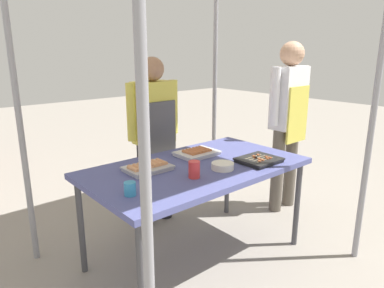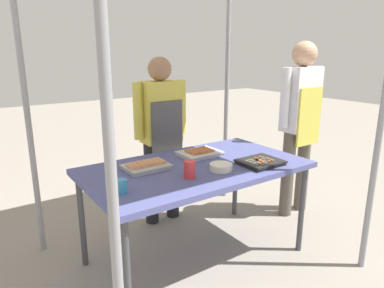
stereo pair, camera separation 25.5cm
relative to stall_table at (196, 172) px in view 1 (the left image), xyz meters
The scene contains 10 objects.
ground_plane 0.70m from the stall_table, ahead, with size 18.00×18.00×0.00m, color gray.
stall_table is the anchor object (origin of this frame).
tray_grilled_sausages 0.37m from the stall_table, 158.32° to the left, with size 0.31×0.23×0.06m.
tray_meat_skewers 0.48m from the stall_table, 31.83° to the right, with size 0.30×0.26×0.04m.
tray_pork_links 0.26m from the stall_table, 47.93° to the left, with size 0.32×0.24×0.05m.
condiment_bowl 0.22m from the stall_table, 65.57° to the right, with size 0.16×0.16×0.05m, color silver.
drink_cup_near_edge 0.68m from the stall_table, 166.00° to the right, with size 0.07×0.07×0.08m, color #338CBF.
drink_cup_by_wok 0.28m from the stall_table, 134.61° to the right, with size 0.08×0.08×0.11m, color red.
vendor_woman 0.73m from the stall_table, 80.69° to the left, with size 0.52×0.22×1.51m.
customer_nearby 1.29m from the stall_table, ahead, with size 0.52×0.23×1.64m.
Camera 1 is at (-1.60, -1.82, 1.56)m, focal length 32.90 mm.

